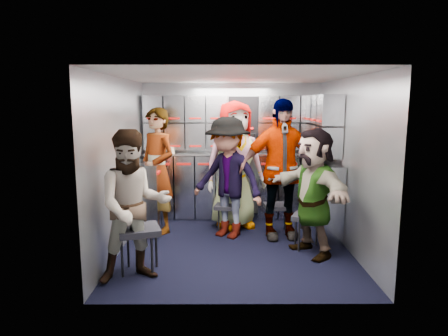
{
  "coord_description": "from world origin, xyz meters",
  "views": [
    {
      "loc": [
        -0.15,
        -4.85,
        1.79
      ],
      "look_at": [
        -0.13,
        0.35,
        0.94
      ],
      "focal_mm": 32.0,
      "sensor_mm": 36.0,
      "label": 1
    }
  ],
  "objects_px": {
    "jump_seat_mid_right": "(277,208)",
    "attendant_standing": "(157,171)",
    "attendant_arc_b": "(228,178)",
    "attendant_arc_e": "(313,192)",
    "attendant_arc_d": "(280,169)",
    "attendant_arc_a": "(134,206)",
    "jump_seat_near_left": "(139,232)",
    "attendant_arc_c": "(235,165)",
    "jump_seat_near_right": "(309,219)",
    "jump_seat_center": "(234,197)",
    "jump_seat_mid_left": "(228,208)"
  },
  "relations": [
    {
      "from": "attendant_standing",
      "to": "attendant_arc_a",
      "type": "distance_m",
      "value": 1.57
    },
    {
      "from": "attendant_arc_b",
      "to": "attendant_arc_e",
      "type": "height_order",
      "value": "attendant_arc_b"
    },
    {
      "from": "attendant_arc_a",
      "to": "attendant_arc_b",
      "type": "xyz_separation_m",
      "value": [
        0.95,
        1.33,
        0.04
      ]
    },
    {
      "from": "jump_seat_near_right",
      "to": "jump_seat_center",
      "type": "bearing_deg",
      "value": 129.28
    },
    {
      "from": "attendant_standing",
      "to": "attendant_arc_d",
      "type": "xyz_separation_m",
      "value": [
        1.66,
        -0.26,
        0.06
      ]
    },
    {
      "from": "jump_seat_near_left",
      "to": "jump_seat_mid_right",
      "type": "xyz_separation_m",
      "value": [
        1.64,
        1.3,
        -0.08
      ]
    },
    {
      "from": "attendant_arc_a",
      "to": "jump_seat_mid_right",
      "type": "bearing_deg",
      "value": 21.64
    },
    {
      "from": "jump_seat_mid_right",
      "to": "attendant_arc_b",
      "type": "distance_m",
      "value": 0.83
    },
    {
      "from": "attendant_arc_a",
      "to": "attendant_arc_c",
      "type": "relative_size",
      "value": 0.85
    },
    {
      "from": "jump_seat_mid_left",
      "to": "attendant_arc_a",
      "type": "height_order",
      "value": "attendant_arc_a"
    },
    {
      "from": "attendant_arc_e",
      "to": "attendant_arc_a",
      "type": "bearing_deg",
      "value": -95.53
    },
    {
      "from": "jump_seat_mid_right",
      "to": "attendant_arc_b",
      "type": "bearing_deg",
      "value": -167.64
    },
    {
      "from": "jump_seat_mid_right",
      "to": "attendant_arc_d",
      "type": "xyz_separation_m",
      "value": [
        0.0,
        -0.18,
        0.57
      ]
    },
    {
      "from": "jump_seat_mid_right",
      "to": "attendant_arc_c",
      "type": "xyz_separation_m",
      "value": [
        -0.58,
        0.3,
        0.55
      ]
    },
    {
      "from": "jump_seat_mid_left",
      "to": "jump_seat_near_right",
      "type": "distance_m",
      "value": 1.18
    },
    {
      "from": "attendant_arc_d",
      "to": "attendant_arc_e",
      "type": "height_order",
      "value": "attendant_arc_d"
    },
    {
      "from": "jump_seat_mid_right",
      "to": "attendant_standing",
      "type": "height_order",
      "value": "attendant_standing"
    },
    {
      "from": "attendant_arc_b",
      "to": "attendant_arc_e",
      "type": "relative_size",
      "value": 1.06
    },
    {
      "from": "attendant_standing",
      "to": "attendant_arc_e",
      "type": "bearing_deg",
      "value": 17.95
    },
    {
      "from": "jump_seat_near_left",
      "to": "jump_seat_near_right",
      "type": "height_order",
      "value": "jump_seat_near_left"
    },
    {
      "from": "jump_seat_center",
      "to": "jump_seat_mid_right",
      "type": "xyz_separation_m",
      "value": [
        0.58,
        -0.48,
        -0.03
      ]
    },
    {
      "from": "jump_seat_mid_left",
      "to": "attendant_arc_a",
      "type": "bearing_deg",
      "value": -122.25
    },
    {
      "from": "jump_seat_near_right",
      "to": "attendant_arc_b",
      "type": "bearing_deg",
      "value": 155.37
    },
    {
      "from": "jump_seat_mid_right",
      "to": "attendant_arc_d",
      "type": "bearing_deg",
      "value": -90.0
    },
    {
      "from": "jump_seat_mid_right",
      "to": "attendant_arc_a",
      "type": "height_order",
      "value": "attendant_arc_a"
    },
    {
      "from": "attendant_arc_a",
      "to": "attendant_arc_b",
      "type": "bearing_deg",
      "value": 33.92
    },
    {
      "from": "attendant_arc_b",
      "to": "jump_seat_center",
      "type": "bearing_deg",
      "value": 114.43
    },
    {
      "from": "attendant_arc_d",
      "to": "attendant_arc_b",
      "type": "bearing_deg",
      "value": 170.15
    },
    {
      "from": "jump_seat_near_right",
      "to": "attendant_arc_d",
      "type": "bearing_deg",
      "value": 125.78
    },
    {
      "from": "attendant_arc_d",
      "to": "jump_seat_mid_left",
      "type": "bearing_deg",
      "value": 155.63
    },
    {
      "from": "jump_seat_mid_right",
      "to": "attendant_arc_a",
      "type": "bearing_deg",
      "value": -137.89
    },
    {
      "from": "jump_seat_near_right",
      "to": "attendant_arc_a",
      "type": "xyz_separation_m",
      "value": [
        -1.95,
        -0.88,
        0.39
      ]
    },
    {
      "from": "attendant_arc_a",
      "to": "attendant_arc_e",
      "type": "relative_size",
      "value": 1.02
    },
    {
      "from": "attendant_arc_b",
      "to": "attendant_standing",
      "type": "bearing_deg",
      "value": -159.32
    },
    {
      "from": "jump_seat_near_right",
      "to": "attendant_arc_b",
      "type": "distance_m",
      "value": 1.17
    },
    {
      "from": "jump_seat_near_right",
      "to": "attendant_arc_a",
      "type": "bearing_deg",
      "value": -155.75
    },
    {
      "from": "attendant_standing",
      "to": "attendant_arc_c",
      "type": "relative_size",
      "value": 0.95
    },
    {
      "from": "attendant_arc_d",
      "to": "jump_seat_mid_right",
      "type": "bearing_deg",
      "value": 82.61
    },
    {
      "from": "attendant_standing",
      "to": "attendant_arc_b",
      "type": "bearing_deg",
      "value": 28.29
    },
    {
      "from": "attendant_arc_d",
      "to": "attendant_arc_e",
      "type": "bearing_deg",
      "value": -70.53
    },
    {
      "from": "jump_seat_mid_right",
      "to": "attendant_arc_c",
      "type": "relative_size",
      "value": 0.22
    },
    {
      "from": "jump_seat_center",
      "to": "attendant_arc_d",
      "type": "relative_size",
      "value": 0.24
    },
    {
      "from": "jump_seat_center",
      "to": "attendant_arc_a",
      "type": "bearing_deg",
      "value": -118.45
    },
    {
      "from": "attendant_standing",
      "to": "attendant_arc_e",
      "type": "height_order",
      "value": "attendant_standing"
    },
    {
      "from": "jump_seat_mid_left",
      "to": "attendant_arc_b",
      "type": "distance_m",
      "value": 0.49
    },
    {
      "from": "jump_seat_center",
      "to": "attendant_arc_b",
      "type": "bearing_deg",
      "value": -99.75
    },
    {
      "from": "attendant_arc_e",
      "to": "attendant_arc_d",
      "type": "bearing_deg",
      "value": -178.37
    },
    {
      "from": "jump_seat_near_left",
      "to": "jump_seat_mid_right",
      "type": "relative_size",
      "value": 1.29
    },
    {
      "from": "jump_seat_near_right",
      "to": "attendant_arc_d",
      "type": "height_order",
      "value": "attendant_arc_d"
    },
    {
      "from": "attendant_standing",
      "to": "attendant_arc_b",
      "type": "xyz_separation_m",
      "value": [
        0.97,
        -0.23,
        -0.06
      ]
    }
  ]
}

